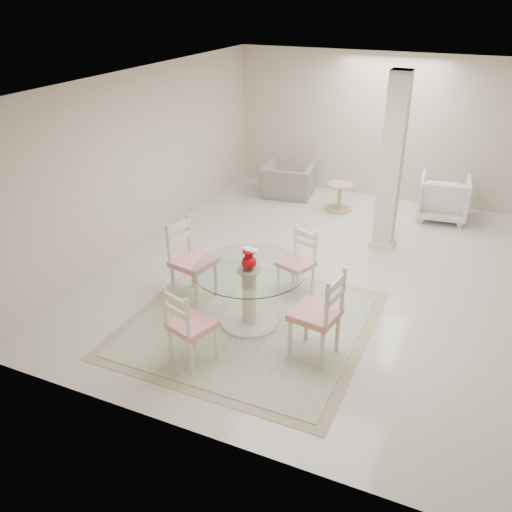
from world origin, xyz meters
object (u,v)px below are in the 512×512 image
at_px(dining_chair_east, 322,309).
at_px(recliner_taupe, 288,181).
at_px(dining_table, 249,297).
at_px(side_table, 339,198).
at_px(armchair_white, 443,198).
at_px(dining_chair_west, 188,254).
at_px(red_vase, 249,259).
at_px(dining_chair_north, 299,257).
at_px(column, 392,163).
at_px(dining_chair_south, 187,321).

distance_m(dining_chair_east, recliner_taupe, 5.17).
bearing_deg(dining_table, side_table, 90.96).
xyz_separation_m(armchair_white, side_table, (-1.77, -0.38, -0.15)).
distance_m(dining_chair_west, recliner_taupe, 4.15).
bearing_deg(dining_chair_west, recliner_taupe, 13.35).
bearing_deg(red_vase, armchair_white, 69.15).
bearing_deg(dining_chair_west, dining_table, -94.99).
xyz_separation_m(dining_chair_east, dining_chair_west, (-1.98, 0.54, 0.00)).
xyz_separation_m(dining_chair_north, dining_chair_west, (-1.27, -0.70, 0.10)).
xyz_separation_m(column, dining_chair_east, (-0.01, -3.22, -0.72)).
bearing_deg(column, dining_chair_south, -108.03).
bearing_deg(recliner_taupe, armchair_white, 173.19).
relative_size(dining_chair_east, dining_chair_west, 0.99).
relative_size(dining_chair_west, side_table, 2.37).
relative_size(dining_chair_east, armchair_white, 1.41).
height_order(dining_table, dining_chair_west, dining_chair_west).
bearing_deg(dining_chair_north, armchair_white, 86.04).
bearing_deg(column, dining_table, -108.71).
bearing_deg(recliner_taupe, red_vase, 96.95).
relative_size(red_vase, dining_chair_east, 0.23).
height_order(dining_table, armchair_white, same).
bearing_deg(dining_chair_south, dining_table, -87.67).
distance_m(dining_chair_west, dining_chair_south, 1.44).
distance_m(dining_chair_west, side_table, 3.96).
bearing_deg(dining_table, red_vase, 84.29).
bearing_deg(side_table, recliner_taupe, 165.37).
xyz_separation_m(column, red_vase, (-1.00, -2.95, -0.45)).
bearing_deg(red_vase, dining_chair_north, 74.03).
bearing_deg(dining_chair_north, red_vase, -87.77).
relative_size(dining_table, dining_chair_east, 1.12).
xyz_separation_m(column, dining_chair_south, (-1.28, -3.93, -0.79)).
bearing_deg(recliner_taupe, dining_chair_east, 106.80).
bearing_deg(recliner_taupe, dining_table, 96.93).
relative_size(recliner_taupe, side_table, 1.92).
bearing_deg(dining_chair_south, recliner_taupe, -61.96).
height_order(red_vase, side_table, red_vase).
relative_size(column, recliner_taupe, 2.76).
xyz_separation_m(dining_chair_north, dining_chair_south, (-0.56, -1.96, 0.03)).
height_order(red_vase, recliner_taupe, red_vase).
bearing_deg(armchair_white, recliner_taupe, -4.22).
bearing_deg(dining_chair_south, dining_chair_north, -87.66).
xyz_separation_m(red_vase, armchair_white, (1.71, 4.48, -0.52)).
bearing_deg(dining_chair_east, dining_chair_north, -141.91).
bearing_deg(dining_chair_south, side_table, -74.10).
distance_m(dining_chair_west, armchair_white, 5.00).
distance_m(dining_chair_east, side_table, 4.52).
height_order(dining_chair_east, side_table, dining_chair_east).
relative_size(dining_chair_south, armchair_white, 1.25).
bearing_deg(dining_table, dining_chair_east, -15.22).
relative_size(dining_chair_west, armchair_white, 1.42).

